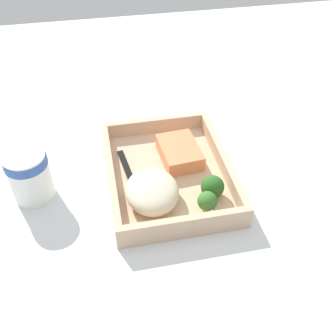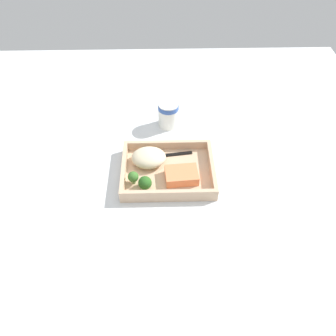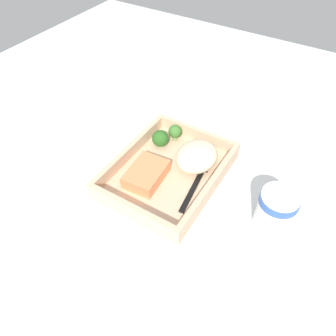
% 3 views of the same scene
% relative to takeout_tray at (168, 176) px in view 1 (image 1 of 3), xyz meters
% --- Properties ---
extents(ground_plane, '(1.60, 1.60, 0.02)m').
position_rel_takeout_tray_xyz_m(ground_plane, '(0.00, 0.00, -0.02)').
color(ground_plane, silver).
extents(takeout_tray, '(0.28, 0.22, 0.01)m').
position_rel_takeout_tray_xyz_m(takeout_tray, '(0.00, 0.00, 0.00)').
color(takeout_tray, '#D0AC8A').
rests_on(takeout_tray, ground_plane).
extents(tray_rim, '(0.28, 0.22, 0.03)m').
position_rel_takeout_tray_xyz_m(tray_rim, '(0.00, 0.00, 0.02)').
color(tray_rim, '#D0AC8A').
rests_on(tray_rim, takeout_tray).
extents(salmon_fillet, '(0.10, 0.08, 0.03)m').
position_rel_takeout_tray_xyz_m(salmon_fillet, '(-0.04, 0.03, 0.02)').
color(salmon_fillet, '#EE8553').
rests_on(salmon_fillet, takeout_tray).
extents(mashed_potatoes, '(0.11, 0.09, 0.04)m').
position_rel_takeout_tray_xyz_m(mashed_potatoes, '(0.06, -0.04, 0.03)').
color(mashed_potatoes, beige).
rests_on(mashed_potatoes, takeout_tray).
extents(broccoli_floret_1, '(0.04, 0.04, 0.04)m').
position_rel_takeout_tray_xyz_m(broccoli_floret_1, '(0.07, 0.06, 0.03)').
color(broccoli_floret_1, '#81A25A').
rests_on(broccoli_floret_1, takeout_tray).
extents(broccoli_floret_2, '(0.03, 0.03, 0.04)m').
position_rel_takeout_tray_xyz_m(broccoli_floret_2, '(0.10, 0.04, 0.03)').
color(broccoli_floret_2, '#799859').
rests_on(broccoli_floret_2, takeout_tray).
extents(fork, '(0.16, 0.04, 0.00)m').
position_rel_takeout_tray_xyz_m(fork, '(0.01, -0.07, 0.01)').
color(fork, black).
rests_on(fork, takeout_tray).
extents(paper_cup, '(0.07, 0.07, 0.09)m').
position_rel_takeout_tray_xyz_m(paper_cup, '(-0.01, -0.24, 0.05)').
color(paper_cup, white).
rests_on(paper_cup, ground_plane).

